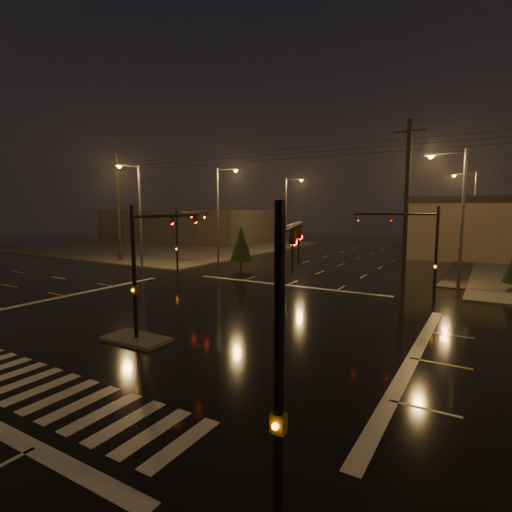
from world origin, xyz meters
name	(u,v)px	position (x,y,z in m)	size (l,w,h in m)	color
ground	(194,319)	(0.00, 0.00, 0.00)	(140.00, 140.00, 0.00)	black
sidewalk_nw	(167,246)	(-30.00, 30.00, 0.06)	(36.00, 36.00, 0.12)	#484540
median_island	(137,339)	(0.00, -4.00, 0.07)	(3.00, 1.60, 0.15)	#484540
crosswalk	(24,382)	(0.00, -9.00, 0.01)	(15.00, 2.60, 0.01)	beige
stop_bar_far	(286,285)	(0.00, 11.00, 0.01)	(16.00, 0.50, 0.01)	beige
commercial_block	(192,225)	(-35.00, 42.00, 2.80)	(30.00, 18.00, 5.60)	#403938
signal_mast_median	(149,255)	(0.00, -3.07, 3.75)	(0.25, 4.59, 6.00)	black
signal_mast_ne	(418,242)	(9.50, 10.14, 3.79)	(4.84, 1.86, 6.00)	black
signal_mast_nw	(183,233)	(-9.50, 10.14, 3.79)	(4.84, 1.86, 6.00)	black
signal_mast_se	(285,327)	(10.23, -9.75, 3.71)	(1.55, 3.87, 6.00)	black
streetlight_1	(220,209)	(-11.18, 18.00, 5.80)	(2.77, 0.32, 10.00)	#38383A
streetlight_2	(288,209)	(-11.18, 34.00, 5.80)	(2.77, 0.32, 10.00)	#38383A
streetlight_3	(458,209)	(11.18, 16.00, 5.80)	(2.77, 0.32, 10.00)	#38383A
streetlight_4	(471,209)	(11.18, 36.00, 5.80)	(2.77, 0.32, 10.00)	#38383A
streetlight_5	(138,209)	(-16.00, 11.18, 5.80)	(0.32, 2.77, 10.00)	#38383A
utility_pole_0	(118,206)	(-22.00, 14.00, 6.13)	(2.20, 0.32, 12.00)	black
utility_pole_1	(406,205)	(8.00, 14.00, 6.13)	(2.20, 0.32, 12.00)	black
conifer_3	(241,243)	(-7.93, 16.95, 2.43)	(2.22, 2.22, 4.16)	black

